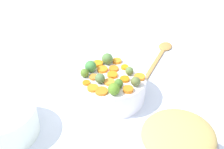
{
  "coord_description": "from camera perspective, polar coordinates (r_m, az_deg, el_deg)",
  "views": [
    {
      "loc": [
        0.48,
        0.67,
        0.74
      ],
      "look_at": [
        -0.03,
        0.01,
        0.12
      ],
      "focal_mm": 51.06,
      "sensor_mm": 36.0,
      "label": 1
    }
  ],
  "objects": [
    {
      "name": "brussels_sprout_3",
      "position": [
        1.1,
        -0.85,
        2.85
      ],
      "size": [
        0.04,
        0.04,
        0.04
      ],
      "primitive_type": "sphere",
      "color": "#527C3E",
      "rests_on": "serving_bowl_carrots"
    },
    {
      "name": "carrot_slice_10",
      "position": [
        1.11,
        0.91,
        2.44
      ],
      "size": [
        0.04,
        0.04,
        0.01
      ],
      "primitive_type": "cylinder",
      "rotation": [
        0.0,
        0.0,
        5.74
      ],
      "color": "orange",
      "rests_on": "serving_bowl_carrots"
    },
    {
      "name": "carrot_slice_1",
      "position": [
        0.98,
        -1.9,
        -3.01
      ],
      "size": [
        0.04,
        0.04,
        0.01
      ],
      "primitive_type": "cylinder",
      "rotation": [
        0.0,
        0.0,
        1.53
      ],
      "color": "orange",
      "rests_on": "serving_bowl_carrots"
    },
    {
      "name": "wooden_spoon",
      "position": [
        1.33,
        8.86,
        3.92
      ],
      "size": [
        0.28,
        0.17,
        0.01
      ],
      "color": "#BA8443",
      "rests_on": "tabletop"
    },
    {
      "name": "carrot_slice_7",
      "position": [
        1.03,
        2.26,
        -0.84
      ],
      "size": [
        0.04,
        0.04,
        0.01
      ],
      "primitive_type": "cylinder",
      "rotation": [
        0.0,
        0.0,
        0.23
      ],
      "color": "orange",
      "rests_on": "serving_bowl_carrots"
    },
    {
      "name": "brussels_sprout_5",
      "position": [
        1.05,
        3.13,
        0.63
      ],
      "size": [
        0.03,
        0.03,
        0.03
      ],
      "primitive_type": "sphere",
      "color": "#5D7B3B",
      "rests_on": "serving_bowl_carrots"
    },
    {
      "name": "carrot_slice_13",
      "position": [
        1.1,
        -2.55,
        1.97
      ],
      "size": [
        0.04,
        0.04,
        0.01
      ],
      "primitive_type": "cylinder",
      "rotation": [
        0.0,
        0.0,
        2.78
      ],
      "color": "orange",
      "rests_on": "serving_bowl_carrots"
    },
    {
      "name": "carrot_slice_2",
      "position": [
        1.08,
        2.25,
        1.35
      ],
      "size": [
        0.03,
        0.03,
        0.01
      ],
      "primitive_type": "cylinder",
      "rotation": [
        0.0,
        0.0,
        5.1
      ],
      "color": "orange",
      "rests_on": "serving_bowl_carrots"
    },
    {
      "name": "carrot_slice_3",
      "position": [
        1.02,
        -4.63,
        -1.49
      ],
      "size": [
        0.03,
        0.03,
        0.01
      ],
      "primitive_type": "cylinder",
      "rotation": [
        0.0,
        0.0,
        6.03
      ],
      "color": "orange",
      "rests_on": "serving_bowl_carrots"
    },
    {
      "name": "serving_bowl_carrots",
      "position": [
        1.07,
        0.0,
        -2.3
      ],
      "size": [
        0.23,
        0.23,
        0.09
      ],
      "primitive_type": "cylinder",
      "color": "white",
      "rests_on": "tabletop"
    },
    {
      "name": "carrot_slice_11",
      "position": [
        1.04,
        4.97,
        -0.46
      ],
      "size": [
        0.05,
        0.05,
        0.01
      ],
      "primitive_type": "cylinder",
      "rotation": [
        0.0,
        0.0,
        2.52
      ],
      "color": "orange",
      "rests_on": "serving_bowl_carrots"
    },
    {
      "name": "brussels_sprout_4",
      "position": [
        0.99,
        1.19,
        -1.61
      ],
      "size": [
        0.03,
        0.03,
        0.03
      ],
      "primitive_type": "sphere",
      "color": "#437327",
      "rests_on": "serving_bowl_carrots"
    },
    {
      "name": "carrot_slice_8",
      "position": [
        1.04,
        -3.32,
        -0.47
      ],
      "size": [
        0.04,
        0.04,
        0.01
      ],
      "primitive_type": "cylinder",
      "rotation": [
        0.0,
        0.0,
        1.05
      ],
      "color": "orange",
      "rests_on": "serving_bowl_carrots"
    },
    {
      "name": "tabletop",
      "position": [
        1.1,
        -1.5,
        -4.68
      ],
      "size": [
        2.4,
        2.4,
        0.02
      ],
      "primitive_type": "cube",
      "color": "white",
      "rests_on": "ground"
    },
    {
      "name": "casserole_dish",
      "position": [
        1.0,
        -19.16,
        -7.87
      ],
      "size": [
        0.21,
        0.21,
        0.1
      ],
      "primitive_type": "cylinder",
      "color": "white",
      "rests_on": "tabletop"
    },
    {
      "name": "carrot_slice_6",
      "position": [
        1.02,
        -0.36,
        -1.3
      ],
      "size": [
        0.05,
        0.05,
        0.01
      ],
      "primitive_type": "cylinder",
      "rotation": [
        0.0,
        0.0,
        5.19
      ],
      "color": "orange",
      "rests_on": "serving_bowl_carrots"
    },
    {
      "name": "carrot_slice_12",
      "position": [
        1.04,
        0.07,
        -0.07
      ],
      "size": [
        0.04,
        0.04,
        0.01
      ],
      "primitive_type": "cylinder",
      "rotation": [
        0.0,
        0.0,
        0.19
      ],
      "color": "orange",
      "rests_on": "serving_bowl_carrots"
    },
    {
      "name": "brussels_sprout_1",
      "position": [
        1.06,
        -3.85,
        1.48
      ],
      "size": [
        0.04,
        0.04,
        0.04
      ],
      "primitive_type": "sphere",
      "color": "#42833F",
      "rests_on": "serving_bowl_carrots"
    },
    {
      "name": "brussels_sprout_0",
      "position": [
        1.0,
        4.25,
        -1.24
      ],
      "size": [
        0.03,
        0.03,
        0.03
      ],
      "primitive_type": "sphere",
      "color": "#5F6E38",
      "rests_on": "serving_bowl_carrots"
    },
    {
      "name": "brussels_sprout_6",
      "position": [
        1.04,
        -4.93,
        0.28
      ],
      "size": [
        0.03,
        0.03,
        0.03
      ],
      "primitive_type": "sphere",
      "color": "#547927",
      "rests_on": "serving_bowl_carrots"
    },
    {
      "name": "brussels_sprout_2",
      "position": [
        1.01,
        -2.17,
        -0.68
      ],
      "size": [
        0.03,
        0.03,
        0.03
      ],
      "primitive_type": "sphere",
      "color": "#537440",
      "rests_on": "serving_bowl_carrots"
    },
    {
      "name": "carrot_slice_0",
      "position": [
        1.07,
        0.31,
        1.06
      ],
      "size": [
        0.04,
        0.04,
        0.01
      ],
      "primitive_type": "cylinder",
      "rotation": [
        0.0,
        0.0,
        1.83
      ],
      "color": "orange",
      "rests_on": "serving_bowl_carrots"
    },
    {
      "name": "brussels_sprout_7",
      "position": [
        0.97,
        0.35,
        -2.59
      ],
      "size": [
        0.04,
        0.04,
        0.04
      ],
      "primitive_type": "sphere",
      "color": "#588925",
      "rests_on": "serving_bowl_carrots"
    },
    {
      "name": "carrot_slice_4",
      "position": [
        1.07,
        -1.73,
        0.92
      ],
      "size": [
        0.04,
        0.04,
        0.01
      ],
      "primitive_type": "cylinder",
      "rotation": [
        0.0,
        0.0,
        0.13
      ],
      "color": "orange",
      "rests_on": "serving_bowl_carrots"
    },
    {
      "name": "stuffing_mound",
      "position": [
        0.81,
        11.85,
        -10.62
      ],
      "size": [
        0.18,
        0.18,
        0.05
      ],
      "primitive_type": "ellipsoid",
      "color": "tan",
      "rests_on": "metal_pot"
    },
    {
      "name": "carrot_slice_5",
      "position": [
        0.99,
        -3.45,
        -2.44
      ],
      "size": [
        0.04,
        0.04,
        0.01
      ],
      "primitive_type": "cylinder",
      "rotation": [
        0.0,
        0.0,
        0.32
      ],
      "color": "orange",
      "rests_on": "serving_bowl_carrots"
    },
    {
      "name": "carrot_slice_9",
      "position": [
        0.98,
        2.91,
        -2.7
      ],
      "size": [
        0.05,
        0.05,
        0.01
      ],
      "primitive_type": "cylinder",
      "rotation": [
        0.0,
        0.0,
        3.94
      ],
      "color": "orange",
      "rests_on": "serving_bowl_carrots"
    }
  ]
}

